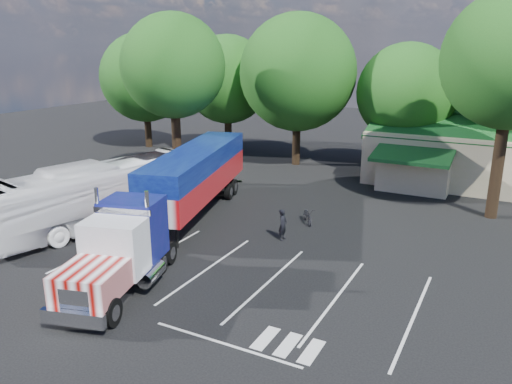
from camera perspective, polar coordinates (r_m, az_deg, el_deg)
The scene contains 12 objects.
ground at distance 29.03m, azimuth 0.95°, elevation -4.30°, with size 120.00×120.00×0.00m, color black.
tree_row_a at distance 53.31m, azimuth -12.58°, elevation 12.66°, with size 9.00×9.00×11.68m.
tree_row_b at distance 49.14m, azimuth -3.29°, elevation 12.70°, with size 8.40×8.40×11.35m.
tree_row_c at distance 44.03m, azimuth 4.80°, elevation 13.43°, with size 10.00×10.00×13.05m.
tree_row_d at distance 42.72m, azimuth 16.84°, elevation 10.76°, with size 8.00×8.00×10.60m.
tree_near_left at distance 37.86m, azimuth -9.44°, elevation 13.98°, with size 7.60×7.60×12.65m.
tree_near_right at distance 32.78m, azimuth 27.25°, elevation 13.25°, with size 8.00×8.00×13.50m.
semi_truck at distance 28.66m, azimuth -8.55°, elevation 0.45°, with size 7.97×20.80×4.37m.
woman at distance 27.30m, azimuth 3.09°, elevation -3.74°, with size 0.63×0.42×1.74m, color black.
bicycle at distance 30.09m, azimuth 5.94°, elevation -2.65°, with size 0.65×1.86×0.98m, color black.
tour_bus at distance 30.70m, azimuth -17.29°, elevation -0.22°, with size 3.15×13.45×3.75m, color white.
silver_sedan at distance 39.44m, azimuth 26.52°, elevation 0.57°, with size 1.44×4.13×1.36m, color #9C9DA3.
Camera 1 is at (12.21, -24.27, 10.24)m, focal length 35.00 mm.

